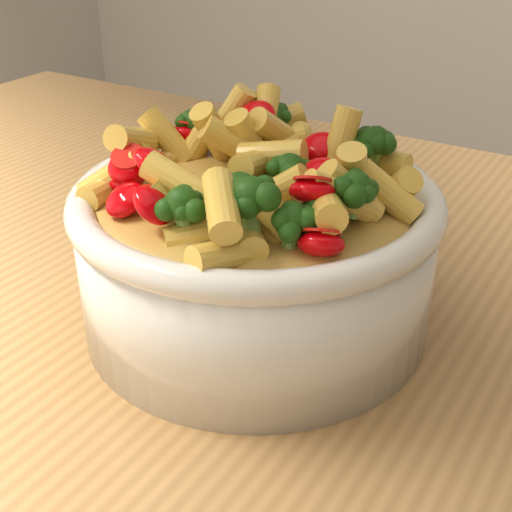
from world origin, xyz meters
The scene contains 3 objects.
table centered at (0.00, 0.00, 0.80)m, with size 1.20×0.80×0.90m.
serving_bowl centered at (0.07, -0.04, 0.95)m, with size 0.25×0.25×0.11m.
pasta_salad centered at (0.07, -0.04, 1.02)m, with size 0.20×0.20×0.04m.
Camera 1 is at (0.30, -0.41, 1.19)m, focal length 50.00 mm.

